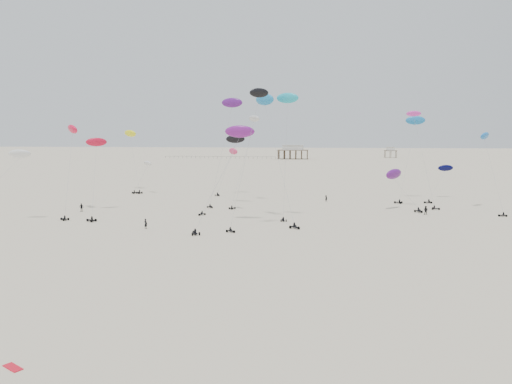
# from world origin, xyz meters

# --- Properties ---
(ground_plane) EXTENTS (900.00, 900.00, 0.00)m
(ground_plane) POSITION_xyz_m (0.00, 200.00, 0.00)
(ground_plane) COLOR beige
(pavilion_main) EXTENTS (21.00, 13.00, 9.80)m
(pavilion_main) POSITION_xyz_m (-10.00, 350.00, 4.22)
(pavilion_main) COLOR brown
(pavilion_main) RESTS_ON ground
(pavilion_small) EXTENTS (9.00, 7.00, 8.00)m
(pavilion_small) POSITION_xyz_m (60.00, 380.00, 3.49)
(pavilion_small) COLOR brown
(pavilion_small) RESTS_ON ground
(pier_fence) EXTENTS (80.20, 0.20, 1.50)m
(pier_fence) POSITION_xyz_m (-62.00, 350.00, 0.77)
(pier_fence) COLOR black
(pier_fence) RESTS_ON ground
(rig_1) EXTENTS (6.01, 17.64, 24.71)m
(rig_1) POSITION_xyz_m (-6.60, 124.70, 16.50)
(rig_1) COLOR black
(rig_1) RESTS_ON ground
(rig_2) EXTENTS (9.95, 14.26, 15.32)m
(rig_2) POSITION_xyz_m (42.32, 138.41, 6.01)
(rig_2) COLOR black
(rig_2) RESTS_ON ground
(rig_3) EXTENTS (8.01, 10.65, 15.35)m
(rig_3) POSITION_xyz_m (-10.06, 109.32, 9.37)
(rig_3) COLOR black
(rig_3) RESTS_ON ground
(rig_4) EXTENTS (10.61, 13.90, 25.95)m
(rig_4) POSITION_xyz_m (1.20, 99.65, 19.31)
(rig_4) COLOR black
(rig_4) RESTS_ON ground
(rig_5) EXTENTS (6.55, 4.90, 9.66)m
(rig_5) POSITION_xyz_m (-40.11, 140.52, 6.06)
(rig_5) COLOR black
(rig_5) RESTS_ON ground
(rig_6) EXTENTS (8.88, 7.98, 10.07)m
(rig_6) POSITION_xyz_m (28.22, 117.32, 6.91)
(rig_6) COLOR black
(rig_6) RESTS_ON ground
(rig_7) EXTENTS (7.29, 7.79, 25.33)m
(rig_7) POSITION_xyz_m (-1.01, 90.35, 18.39)
(rig_7) COLOR black
(rig_7) RESTS_ON ground
(rig_8) EXTENTS (5.02, 6.93, 25.41)m
(rig_8) POSITION_xyz_m (4.22, 102.46, 20.52)
(rig_8) COLOR black
(rig_8) RESTS_ON ground
(rig_9) EXTENTS (9.73, 13.73, 17.60)m
(rig_9) POSITION_xyz_m (-49.07, 90.56, 10.38)
(rig_9) COLOR black
(rig_9) RESTS_ON ground
(rig_10) EXTENTS (9.01, 12.56, 22.80)m
(rig_10) POSITION_xyz_m (34.37, 136.62, 17.16)
(rig_10) COLOR black
(rig_10) RESTS_ON ground
(rig_11) EXTENTS (7.80, 4.20, 22.58)m
(rig_11) POSITION_xyz_m (33.79, 120.41, 13.77)
(rig_11) COLOR black
(rig_11) RESTS_ON ground
(rig_12) EXTENTS (3.87, 15.04, 19.46)m
(rig_12) POSITION_xyz_m (48.20, 120.40, 13.34)
(rig_12) COLOR black
(rig_12) RESTS_ON ground
(rig_13) EXTENTS (8.05, 16.75, 21.65)m
(rig_13) POSITION_xyz_m (-43.09, 105.02, 15.31)
(rig_13) COLOR black
(rig_13) RESTS_ON ground
(rig_14) EXTENTS (7.92, 8.33, 25.81)m
(rig_14) POSITION_xyz_m (-10.69, 119.89, 21.91)
(rig_14) COLOR black
(rig_14) RESTS_ON ground
(rig_15) EXTENTS (9.55, 16.13, 21.55)m
(rig_15) POSITION_xyz_m (-5.22, 95.11, 15.05)
(rig_15) COLOR black
(rig_15) RESTS_ON ground
(rig_17) EXTENTS (8.73, 17.15, 20.51)m
(rig_17) POSITION_xyz_m (-37.26, 104.05, 11.71)
(rig_17) COLOR black
(rig_17) RESTS_ON ground
(rig_18) EXTENTS (10.36, 13.76, 19.98)m
(rig_18) POSITION_xyz_m (-46.42, 147.77, 14.55)
(rig_18) COLOR black
(rig_18) RESTS_ON ground
(rig_19) EXTENTS (7.57, 8.26, 17.15)m
(rig_19) POSITION_xyz_m (-13.97, 141.90, 13.70)
(rig_19) COLOR black
(rig_19) RESTS_ON ground
(spectator_0) EXTENTS (0.93, 0.80, 2.15)m
(spectator_0) POSITION_xyz_m (-20.21, 87.81, 0.00)
(spectator_0) COLOR black
(spectator_0) RESTS_ON ground
(spectator_1) EXTENTS (1.27, 1.13, 2.24)m
(spectator_1) POSITION_xyz_m (33.36, 110.95, 0.00)
(spectator_1) COLOR black
(spectator_1) RESTS_ON ground
(spectator_2) EXTENTS (1.29, 0.69, 2.18)m
(spectator_2) POSITION_xyz_m (-41.48, 105.23, 0.00)
(spectator_2) COLOR black
(spectator_2) RESTS_ON ground
(spectator_3) EXTENTS (0.88, 0.84, 2.00)m
(spectator_3) POSITION_xyz_m (12.38, 129.40, 0.00)
(spectator_3) COLOR black
(spectator_3) RESTS_ON ground
(grounded_kite_b) EXTENTS (1.91, 1.50, 0.07)m
(grounded_kite_b) POSITION_xyz_m (-10.63, 34.24, 0.00)
(grounded_kite_b) COLOR red
(grounded_kite_b) RESTS_ON ground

